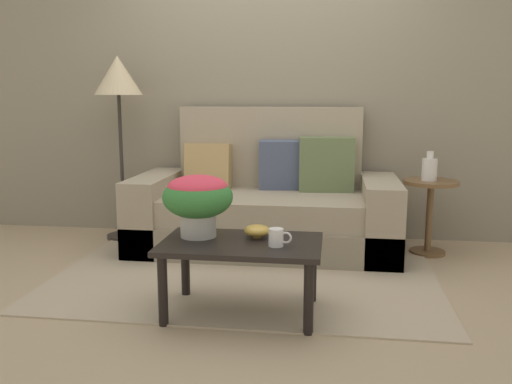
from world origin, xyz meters
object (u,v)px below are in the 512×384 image
Objects in this scene: potted_plant at (198,197)px; coffee_mug at (277,237)px; coffee_table at (241,252)px; side_table at (430,203)px; floor_lamp at (118,85)px; couch at (266,208)px; table_vase at (429,169)px; snack_bowl at (257,231)px.

potted_plant reaches higher than coffee_mug.
potted_plant is 3.18× the size of coffee_mug.
side_table reaches higher than coffee_table.
potted_plant is (1.02, -1.43, -0.65)m from floor_lamp.
table_vase is at bearing 0.01° from couch.
side_table is 1.78m from coffee_mug.
potted_plant is 1.97m from table_vase.
floor_lamp is 1.87m from potted_plant.
coffee_mug is at bearing -16.99° from potted_plant.
floor_lamp is at bearing 177.12° from side_table.
potted_plant is (-0.26, 0.08, 0.29)m from coffee_table.
couch is 1.30m from table_vase.
floor_lamp reaches higher than snack_bowl.
coffee_table is 0.24m from coffee_mug.
snack_bowl is at bearing -132.38° from side_table.
floor_lamp is at bearing 134.10° from snack_bowl.
coffee_mug is 0.56× the size of table_vase.
couch reaches higher than coffee_mug.
floor_lamp is 10.28× the size of snack_bowl.
couch is 1.59m from floor_lamp.
couch is at bearing -179.99° from table_vase.
floor_lamp reaches higher than side_table.
table_vase reaches higher than coffee_table.
table_vase is (2.50, -0.13, -0.63)m from floor_lamp.
potted_plant is 1.79× the size of table_vase.
floor_lamp is at bearing 174.00° from couch.
coffee_table is 2.21× the size of potted_plant.
potted_plant is 2.67× the size of snack_bowl.
coffee_table is at bearing -88.70° from couch.
coffee_mug is 0.21m from snack_bowl.
potted_plant is at bearing -54.37° from floor_lamp.
couch is 16.37× the size of coffee_mug.
potted_plant is at bearing -100.12° from couch.
table_vase is (1.22, 1.37, 0.31)m from coffee_table.
floor_lamp is 2.59m from table_vase.
side_table is 2.68m from floor_lamp.
side_table is at bearing 54.37° from coffee_mug.
side_table is at bearing 48.06° from coffee_table.
coffee_mug is at bearing -46.51° from floor_lamp.
snack_bowl is 1.72m from table_vase.
couch is 2.33× the size of coffee_table.
coffee_table is (0.03, -1.37, 0.03)m from couch.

